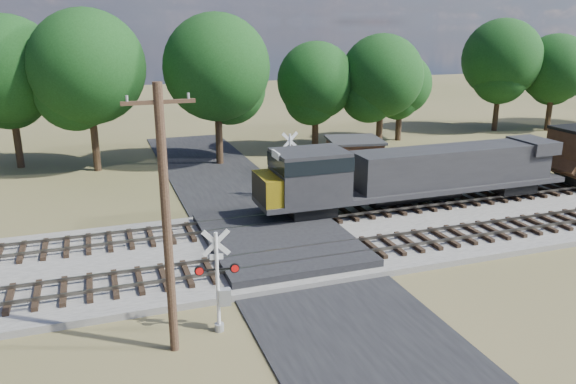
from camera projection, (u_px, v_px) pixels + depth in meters
name	position (u px, v px, depth m)	size (l,w,h in m)	color
ground	(282.00, 250.00, 27.79)	(160.00, 160.00, 0.00)	#4E4E29
ballast_bed	(448.00, 221.00, 31.36)	(140.00, 10.00, 0.30)	gray
road	(282.00, 249.00, 27.78)	(7.00, 60.00, 0.08)	black
crossing_panel	(278.00, 241.00, 28.15)	(7.00, 9.00, 0.62)	#262628
track_near	(357.00, 249.00, 26.85)	(140.00, 2.60, 0.33)	black
track_far	(317.00, 216.00, 31.37)	(140.00, 2.60, 0.33)	black
crossing_signal_near	(220.00, 290.00, 20.07)	(1.59, 0.38, 3.96)	silver
crossing_signal_far	(289.00, 172.00, 35.32)	(1.74, 0.38, 4.33)	silver
utility_pole	(166.00, 217.00, 17.97)	(2.23, 0.30, 9.13)	#321F16
equipment_shed	(354.00, 156.00, 41.53)	(4.46, 4.46, 2.61)	#4F2B21
treeline	(296.00, 71.00, 46.86)	(82.10, 12.64, 11.88)	black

